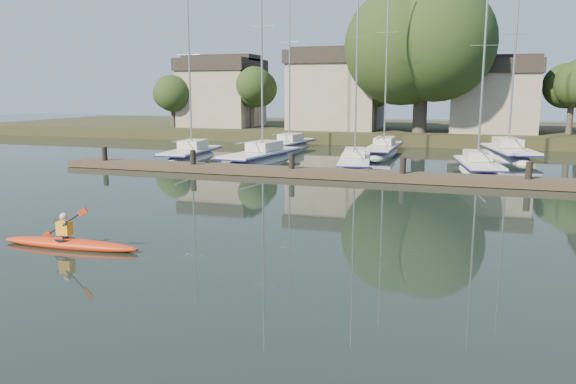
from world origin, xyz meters
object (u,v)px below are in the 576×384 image
(dock, at_px, (345,174))
(sailboat_6, at_px, (383,155))
(sailboat_1, at_px, (261,165))
(sailboat_5, at_px, (288,151))
(sailboat_2, at_px, (354,169))
(kayak, at_px, (69,242))
(sailboat_7, at_px, (508,161))
(sailboat_0, at_px, (191,161))
(sailboat_3, at_px, (478,175))

(dock, height_order, sailboat_6, sailboat_6)
(sailboat_1, xyz_separation_m, sailboat_5, (-0.86, 8.56, 0.02))
(sailboat_2, distance_m, sailboat_6, 8.26)
(kayak, relative_size, sailboat_7, 0.32)
(sailboat_0, bearing_deg, sailboat_7, 15.35)
(sailboat_1, xyz_separation_m, sailboat_6, (6.87, 7.71, 0.03))
(sailboat_1, relative_size, sailboat_5, 1.04)
(sailboat_3, height_order, sailboat_6, sailboat_6)
(sailboat_2, distance_m, sailboat_3, 7.17)
(dock, relative_size, sailboat_0, 2.80)
(kayak, distance_m, sailboat_6, 29.07)
(sailboat_1, xyz_separation_m, sailboat_7, (15.60, 7.30, -0.01))
(sailboat_6, bearing_deg, kayak, -99.84)
(sailboat_0, relative_size, sailboat_2, 0.92)
(kayak, distance_m, sailboat_1, 21.00)
(sailboat_7, bearing_deg, kayak, -127.55)
(sailboat_7, bearing_deg, dock, -136.88)
(kayak, xyz_separation_m, sailboat_5, (-2.67, 29.48, -0.35))
(sailboat_0, bearing_deg, sailboat_5, 59.18)
(sailboat_6, height_order, sailboat_7, sailboat_6)
(sailboat_3, bearing_deg, dock, -154.50)
(sailboat_0, bearing_deg, sailboat_2, -7.05)
(sailboat_1, bearing_deg, kayak, -76.53)
(sailboat_0, height_order, sailboat_5, sailboat_5)
(sailboat_2, height_order, sailboat_6, sailboat_6)
(sailboat_2, bearing_deg, sailboat_0, 167.23)
(sailboat_1, bearing_deg, sailboat_7, 33.58)
(dock, relative_size, sailboat_7, 2.35)
(sailboat_0, distance_m, sailboat_2, 11.53)
(sailboat_0, xyz_separation_m, sailboat_3, (18.68, -0.60, 0.02))
(sailboat_2, xyz_separation_m, sailboat_7, (9.27, 7.83, -0.05))
(kayak, xyz_separation_m, sailboat_2, (4.52, 20.38, -0.34))
(dock, bearing_deg, sailboat_2, 95.23)
(kayak, xyz_separation_m, sailboat_6, (5.06, 28.62, -0.35))
(sailboat_0, xyz_separation_m, sailboat_5, (4.32, 8.41, 0.02))
(sailboat_3, bearing_deg, sailboat_1, 168.65)
(sailboat_0, height_order, sailboat_7, sailboat_7)
(kayak, relative_size, sailboat_5, 0.32)
(kayak, relative_size, sailboat_6, 0.30)
(dock, bearing_deg, sailboat_3, 34.95)
(sailboat_2, distance_m, sailboat_7, 12.14)
(sailboat_1, relative_size, sailboat_2, 1.12)
(dock, xyz_separation_m, sailboat_1, (-6.75, 5.16, -0.41))
(sailboat_0, height_order, sailboat_2, sailboat_2)
(sailboat_6, bearing_deg, sailboat_3, -50.71)
(sailboat_2, bearing_deg, sailboat_5, 118.99)
(kayak, relative_size, sailboat_0, 0.38)
(sailboat_5, xyz_separation_m, sailboat_7, (16.46, -1.26, -0.04))
(sailboat_5, bearing_deg, sailboat_2, -45.51)
(sailboat_7, bearing_deg, sailboat_3, -116.68)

